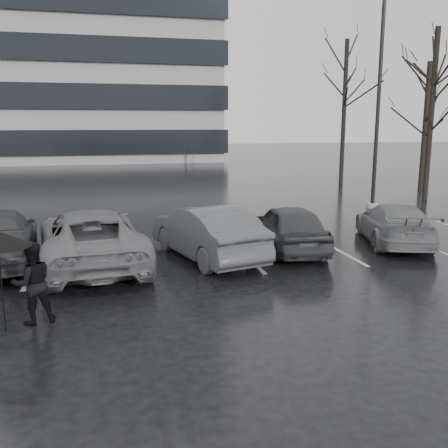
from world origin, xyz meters
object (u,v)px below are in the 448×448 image
at_px(car_west_a, 207,232).
at_px(tree_ne, 425,126).
at_px(pedestrian_right, 33,283).
at_px(lamp_post, 378,107).
at_px(car_main, 288,227).
at_px(tree_east, 431,116).
at_px(car_west_b, 91,238).
at_px(car_east, 394,224).
at_px(tree_north, 344,113).

relative_size(car_west_a, tree_ne, 0.64).
xyz_separation_m(pedestrian_right, lamp_post, (12.73, 10.26, 3.56)).
xyz_separation_m(car_main, tree_east, (10.02, 7.87, 3.32)).
relative_size(lamp_post, tree_ne, 1.35).
bearing_deg(car_west_a, tree_east, -161.73).
height_order(car_main, car_west_b, car_west_b).
height_order(car_east, pedestrian_right, pedestrian_right).
bearing_deg(car_main, tree_north, -116.39).
relative_size(pedestrian_right, tree_east, 0.19).
relative_size(car_main, car_west_b, 0.75).
bearing_deg(car_east, tree_ne, -109.56).
distance_m(car_east, lamp_post, 7.74).
height_order(lamp_post, tree_east, lamp_post).
height_order(car_east, lamp_post, lamp_post).
height_order(car_west_b, tree_east, tree_east).
relative_size(car_east, tree_east, 0.53).
height_order(lamp_post, tree_north, lamp_post).
bearing_deg(tree_east, car_west_b, -152.08).
height_order(pedestrian_right, lamp_post, lamp_post).
distance_m(car_west_a, pedestrian_right, 5.47).
xyz_separation_m(pedestrian_right, tree_ne, (18.99, 15.90, 2.74)).
relative_size(lamp_post, tree_north, 1.11).
xyz_separation_m(tree_ne, tree_north, (-3.50, 3.00, 0.75)).
relative_size(car_west_b, lamp_post, 0.57).
bearing_deg(lamp_post, tree_north, 72.30).
height_order(car_east, tree_north, tree_north).
relative_size(car_west_b, car_east, 1.26).
distance_m(pedestrian_right, lamp_post, 16.73).
distance_m(car_main, tree_ne, 17.48).
bearing_deg(tree_ne, tree_east, -122.01).
distance_m(car_west_b, car_east, 8.99).
distance_m(car_west_a, lamp_post, 11.48).
height_order(tree_ne, tree_north, tree_north).
xyz_separation_m(car_main, car_east, (3.45, 0.04, -0.06)).
height_order(car_west_b, pedestrian_right, pedestrian_right).
bearing_deg(tree_north, car_west_b, -133.66).
bearing_deg(tree_east, tree_ne, 57.99).
height_order(car_west_a, lamp_post, lamp_post).
distance_m(car_west_a, car_east, 5.94).
bearing_deg(car_east, car_west_b, 20.49).
bearing_deg(car_west_b, car_east, 176.71).
bearing_deg(tree_east, lamp_post, -156.40).
distance_m(car_east, tree_north, 16.25).
height_order(car_west_a, car_west_b, car_west_b).
bearing_deg(lamp_post, pedestrian_right, -141.14).
relative_size(car_main, lamp_post, 0.42).
bearing_deg(car_main, car_west_b, 8.62).
bearing_deg(car_west_b, lamp_post, -156.65).
bearing_deg(car_west_a, pedestrian_right, 28.07).
height_order(car_main, tree_east, tree_east).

